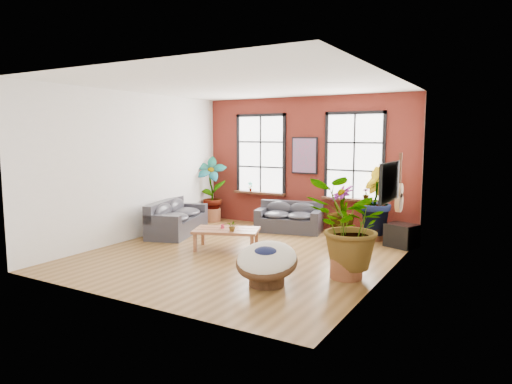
# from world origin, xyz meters

# --- Properties ---
(room) EXTENTS (6.04, 6.54, 3.54)m
(room) POSITION_xyz_m (0.00, 0.15, 1.75)
(room) COLOR brown
(room) RESTS_ON ground
(sofa_back) EXTENTS (1.79, 1.13, 0.76)m
(sofa_back) POSITION_xyz_m (-0.13, 2.57, 0.35)
(sofa_back) COLOR #2B2A33
(sofa_back) RESTS_ON ground
(sofa_left) EXTENTS (1.48, 2.29, 0.84)m
(sofa_left) POSITION_xyz_m (-2.54, 0.90, 0.38)
(sofa_left) COLOR #2B2A33
(sofa_left) RESTS_ON ground
(coffee_table) EXTENTS (1.59, 1.25, 0.54)m
(coffee_table) POSITION_xyz_m (-0.50, 0.17, 0.40)
(coffee_table) COLOR brown
(coffee_table) RESTS_ON ground
(papasan_chair) EXTENTS (1.24, 1.25, 0.77)m
(papasan_chair) POSITION_xyz_m (1.42, -1.51, 0.40)
(papasan_chair) COLOR #432A18
(papasan_chair) RESTS_ON ground
(poster) EXTENTS (0.74, 0.06, 0.98)m
(poster) POSITION_xyz_m (0.00, 3.18, 1.95)
(poster) COLOR black
(poster) RESTS_ON room
(tv_wall_unit) EXTENTS (0.13, 1.86, 1.20)m
(tv_wall_unit) POSITION_xyz_m (2.93, 0.60, 1.54)
(tv_wall_unit) COLOR black
(tv_wall_unit) RESTS_ON room
(media_box) EXTENTS (0.77, 0.71, 0.52)m
(media_box) POSITION_xyz_m (2.78, 2.31, 0.26)
(media_box) COLOR black
(media_box) RESTS_ON ground
(pot_back_left) EXTENTS (0.64, 0.64, 0.38)m
(pot_back_left) POSITION_xyz_m (-2.71, 2.72, 0.19)
(pot_back_left) COLOR brown
(pot_back_left) RESTS_ON ground
(pot_back_right) EXTENTS (0.60, 0.60, 0.37)m
(pot_back_right) POSITION_xyz_m (2.03, 2.73, 0.19)
(pot_back_right) COLOR brown
(pot_back_right) RESTS_ON ground
(pot_right_wall) EXTENTS (0.69, 0.69, 0.42)m
(pot_right_wall) POSITION_xyz_m (2.44, -0.48, 0.21)
(pot_right_wall) COLOR brown
(pot_right_wall) RESTS_ON ground
(pot_mid) EXTENTS (0.52, 0.52, 0.38)m
(pot_mid) POSITION_xyz_m (1.39, 2.28, 0.19)
(pot_mid) COLOR brown
(pot_mid) RESTS_ON ground
(floor_plant_back_left) EXTENTS (1.09, 0.97, 1.73)m
(floor_plant_back_left) POSITION_xyz_m (-2.71, 2.70, 1.01)
(floor_plant_back_left) COLOR #1C4913
(floor_plant_back_left) RESTS_ON ground
(floor_plant_back_right) EXTENTS (1.04, 1.13, 1.66)m
(floor_plant_back_right) POSITION_xyz_m (2.05, 2.71, 0.98)
(floor_plant_back_right) COLOR #1C4913
(floor_plant_back_right) RESTS_ON ground
(floor_plant_right_wall) EXTENTS (1.85, 1.81, 1.56)m
(floor_plant_right_wall) POSITION_xyz_m (2.45, -0.48, 0.94)
(floor_plant_right_wall) COLOR #1C4913
(floor_plant_right_wall) RESTS_ON ground
(floor_plant_mid) EXTENTS (0.93, 0.93, 1.17)m
(floor_plant_mid) POSITION_xyz_m (1.37, 2.28, 0.73)
(floor_plant_mid) COLOR #1C4913
(floor_plant_mid) RESTS_ON ground
(table_plant) EXTENTS (0.21, 0.19, 0.23)m
(table_plant) POSITION_xyz_m (-0.26, 0.04, 0.57)
(table_plant) COLOR #1C4913
(table_plant) RESTS_ON coffee_table
(sill_plant_left) EXTENTS (0.17, 0.17, 0.27)m
(sill_plant_left) POSITION_xyz_m (-1.65, 3.13, 1.04)
(sill_plant_left) COLOR #1C4913
(sill_plant_left) RESTS_ON room
(sill_plant_right) EXTENTS (0.19, 0.19, 0.27)m
(sill_plant_right) POSITION_xyz_m (1.70, 3.13, 1.04)
(sill_plant_right) COLOR #1C4913
(sill_plant_right) RESTS_ON room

